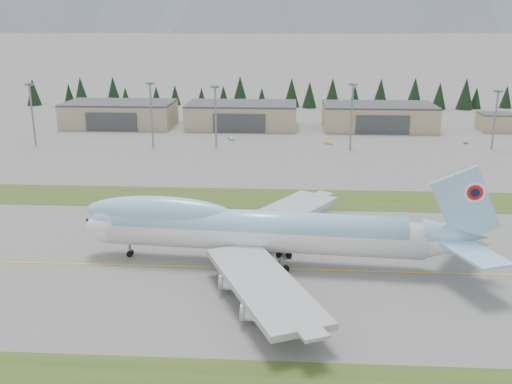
# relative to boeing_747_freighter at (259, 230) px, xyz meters

# --- Properties ---
(ground) EXTENTS (7000.00, 7000.00, 0.00)m
(ground) POSITION_rel_boeing_747_freighter_xyz_m (-0.86, -2.64, -7.03)
(ground) COLOR slate
(ground) RESTS_ON ground
(grass_strip_far) EXTENTS (400.00, 18.00, 0.08)m
(grass_strip_far) POSITION_rel_boeing_747_freighter_xyz_m (-0.86, 42.36, -7.03)
(grass_strip_far) COLOR #324E1C
(grass_strip_far) RESTS_ON ground
(taxiway_line_main) EXTENTS (400.00, 0.40, 0.02)m
(taxiway_line_main) POSITION_rel_boeing_747_freighter_xyz_m (-0.86, -2.64, -7.03)
(taxiway_line_main) COLOR gold
(taxiway_line_main) RESTS_ON ground
(boeing_747_freighter) EXTENTS (80.93, 69.74, 21.33)m
(boeing_747_freighter) POSITION_rel_boeing_747_freighter_xyz_m (0.00, 0.00, 0.00)
(boeing_747_freighter) COLOR white
(boeing_747_freighter) RESTS_ON ground
(hangar_left) EXTENTS (48.00, 26.60, 10.80)m
(hangar_left) POSITION_rel_boeing_747_freighter_xyz_m (-70.86, 147.26, -1.64)
(hangar_left) COLOR tan
(hangar_left) RESTS_ON ground
(hangar_center) EXTENTS (48.00, 26.60, 10.80)m
(hangar_center) POSITION_rel_boeing_747_freighter_xyz_m (-15.86, 147.26, -1.64)
(hangar_center) COLOR tan
(hangar_center) RESTS_ON ground
(hangar_right) EXTENTS (48.00, 26.60, 10.80)m
(hangar_right) POSITION_rel_boeing_747_freighter_xyz_m (44.14, 147.26, -1.64)
(hangar_right) COLOR tan
(hangar_right) RESTS_ON ground
(control_shed) EXTENTS (14.00, 12.00, 7.60)m
(control_shed) POSITION_rel_boeing_747_freighter_xyz_m (94.14, 145.36, -3.23)
(control_shed) COLOR tan
(control_shed) RESTS_ON ground
(floodlight_masts) EXTENTS (191.35, 7.25, 24.29)m
(floodlight_masts) POSITION_rel_boeing_747_freighter_xyz_m (7.03, 105.77, 9.18)
(floodlight_masts) COLOR gray
(floodlight_masts) RESTS_ON ground
(service_vehicle_a) EXTENTS (2.98, 4.32, 1.36)m
(service_vehicle_a) POSITION_rel_boeing_747_freighter_xyz_m (-17.84, 119.32, -7.03)
(service_vehicle_a) COLOR white
(service_vehicle_a) RESTS_ON ground
(service_vehicle_b) EXTENTS (3.51, 2.55, 1.10)m
(service_vehicle_b) POSITION_rel_boeing_747_freighter_xyz_m (20.47, 113.32, -7.03)
(service_vehicle_b) COLOR #C9D836
(service_vehicle_b) RESTS_ON ground
(service_vehicle_c) EXTENTS (2.66, 4.40, 1.19)m
(service_vehicle_c) POSITION_rel_boeing_747_freighter_xyz_m (73.91, 118.24, -7.03)
(service_vehicle_c) COLOR silver
(service_vehicle_c) RESTS_ON ground
(conifer_belt) EXTENTS (281.39, 15.16, 16.96)m
(conifer_belt) POSITION_rel_boeing_747_freighter_xyz_m (10.39, 208.61, 0.42)
(conifer_belt) COLOR black
(conifer_belt) RESTS_ON ground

